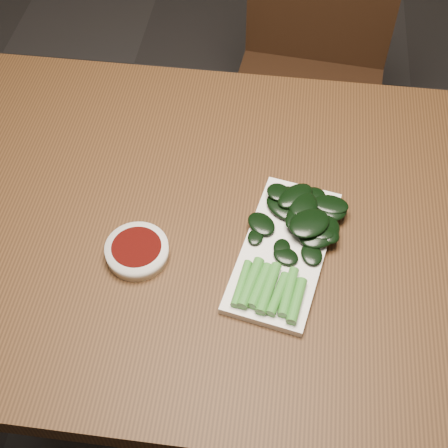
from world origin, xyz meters
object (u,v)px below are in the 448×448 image
(sauce_bowl, at_px, (137,251))
(table, at_px, (232,244))
(serving_plate, at_px, (284,250))
(gai_lan, at_px, (298,231))
(chair_far, at_px, (310,71))

(sauce_bowl, bearing_deg, table, 32.63)
(table, xyz_separation_m, serving_plate, (0.09, -0.06, 0.08))
(sauce_bowl, relative_size, gai_lan, 0.37)
(table, height_order, serving_plate, serving_plate)
(sauce_bowl, height_order, gai_lan, gai_lan)
(sauce_bowl, relative_size, serving_plate, 0.34)
(table, relative_size, serving_plate, 4.50)
(table, xyz_separation_m, chair_far, (0.13, 0.76, -0.19))
(chair_far, height_order, serving_plate, chair_far)
(chair_far, xyz_separation_m, sauce_bowl, (-0.28, -0.85, 0.28))
(sauce_bowl, bearing_deg, gai_lan, 14.13)
(chair_far, distance_m, serving_plate, 0.86)
(serving_plate, distance_m, gai_lan, 0.04)
(serving_plate, height_order, gai_lan, gai_lan)
(gai_lan, bearing_deg, table, 165.60)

